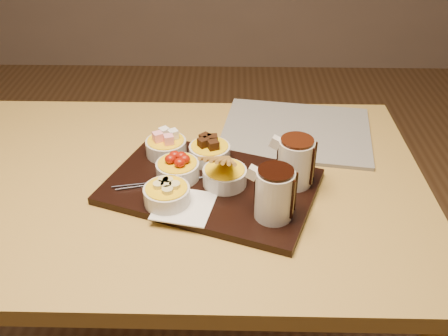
{
  "coord_description": "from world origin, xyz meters",
  "views": [
    {
      "loc": [
        0.15,
        -0.96,
        1.43
      ],
      "look_at": [
        0.12,
        -0.04,
        0.81
      ],
      "focal_mm": 40.0,
      "sensor_mm": 36.0,
      "label": 1
    }
  ],
  "objects_px": {
    "bowl_strawberries": "(178,170)",
    "newspaper": "(296,131)",
    "serving_board": "(211,186)",
    "dining_table": "(174,211)",
    "pitcher_milk_chocolate": "(295,163)",
    "pitcher_dark_chocolate": "(274,195)"
  },
  "relations": [
    {
      "from": "serving_board",
      "to": "pitcher_dark_chocolate",
      "type": "xyz_separation_m",
      "value": [
        0.13,
        -0.11,
        0.06
      ]
    },
    {
      "from": "pitcher_dark_chocolate",
      "to": "bowl_strawberries",
      "type": "bearing_deg",
      "value": 167.35
    },
    {
      "from": "dining_table",
      "to": "bowl_strawberries",
      "type": "height_order",
      "value": "bowl_strawberries"
    },
    {
      "from": "pitcher_milk_chocolate",
      "to": "newspaper",
      "type": "bearing_deg",
      "value": 102.79
    },
    {
      "from": "bowl_strawberries",
      "to": "pitcher_milk_chocolate",
      "type": "height_order",
      "value": "pitcher_milk_chocolate"
    },
    {
      "from": "dining_table",
      "to": "newspaper",
      "type": "relative_size",
      "value": 3.04
    },
    {
      "from": "pitcher_milk_chocolate",
      "to": "pitcher_dark_chocolate",
      "type": "bearing_deg",
      "value": -94.4
    },
    {
      "from": "pitcher_dark_chocolate",
      "to": "newspaper",
      "type": "relative_size",
      "value": 0.28
    },
    {
      "from": "dining_table",
      "to": "pitcher_dark_chocolate",
      "type": "distance_m",
      "value": 0.32
    },
    {
      "from": "serving_board",
      "to": "pitcher_dark_chocolate",
      "type": "distance_m",
      "value": 0.19
    },
    {
      "from": "serving_board",
      "to": "bowl_strawberries",
      "type": "relative_size",
      "value": 4.6
    },
    {
      "from": "newspaper",
      "to": "pitcher_dark_chocolate",
      "type": "bearing_deg",
      "value": -94.07
    },
    {
      "from": "pitcher_dark_chocolate",
      "to": "serving_board",
      "type": "bearing_deg",
      "value": 160.02
    },
    {
      "from": "serving_board",
      "to": "pitcher_milk_chocolate",
      "type": "height_order",
      "value": "pitcher_milk_chocolate"
    },
    {
      "from": "dining_table",
      "to": "serving_board",
      "type": "height_order",
      "value": "serving_board"
    },
    {
      "from": "serving_board",
      "to": "dining_table",
      "type": "bearing_deg",
      "value": 176.71
    },
    {
      "from": "serving_board",
      "to": "newspaper",
      "type": "relative_size",
      "value": 1.17
    },
    {
      "from": "bowl_strawberries",
      "to": "pitcher_dark_chocolate",
      "type": "relative_size",
      "value": 0.92
    },
    {
      "from": "dining_table",
      "to": "pitcher_milk_chocolate",
      "type": "distance_m",
      "value": 0.33
    },
    {
      "from": "bowl_strawberries",
      "to": "newspaper",
      "type": "distance_m",
      "value": 0.39
    },
    {
      "from": "serving_board",
      "to": "bowl_strawberries",
      "type": "bearing_deg",
      "value": -176.42
    },
    {
      "from": "bowl_strawberries",
      "to": "pitcher_dark_chocolate",
      "type": "bearing_deg",
      "value": -32.61
    }
  ]
}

